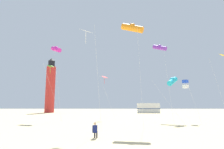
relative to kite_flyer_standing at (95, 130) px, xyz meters
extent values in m
cube|color=navy|center=(-0.01, -0.08, 0.07)|extent=(0.36, 0.26, 0.52)
sphere|color=#D8A87F|center=(-0.01, -0.08, 0.45)|extent=(0.20, 0.20, 0.20)
cylinder|color=#2D2D38|center=(0.09, 0.09, -0.17)|extent=(0.17, 0.37, 0.13)
cylinder|color=#2D2D38|center=(0.11, 0.25, -0.40)|extent=(0.11, 0.11, 0.42)
cylinder|color=#2D2D38|center=(-0.07, 0.11, -0.17)|extent=(0.17, 0.37, 0.13)
cylinder|color=#2D2D38|center=(-0.05, 0.27, -0.40)|extent=(0.11, 0.11, 0.42)
cylinder|color=silver|center=(0.35, 16.22, 2.92)|extent=(2.64, 1.17, 7.06)
cube|color=red|center=(-0.23, 17.53, 6.45)|extent=(1.22, 1.22, 0.40)
cylinder|color=red|center=(-0.23, 17.53, 5.80)|extent=(0.04, 0.04, 1.10)
cylinder|color=silver|center=(4.08, 4.78, 4.69)|extent=(0.66, 1.40, 10.60)
cylinder|color=orange|center=(3.39, 5.10, 9.99)|extent=(2.56, 1.68, 1.48)
sphere|color=orange|center=(3.39, 5.10, 10.14)|extent=(0.76, 0.76, 0.76)
cylinder|color=silver|center=(8.14, 9.71, 2.17)|extent=(3.27, 2.45, 5.57)
cylinder|color=#1EB2D1|center=(9.35, 11.33, 4.95)|extent=(2.05, 2.42, 1.48)
sphere|color=#1EB2D1|center=(9.35, 11.33, 5.10)|extent=(0.76, 0.76, 0.76)
cylinder|color=silver|center=(10.07, 15.89, 5.35)|extent=(1.66, 1.85, 11.93)
cylinder|color=purple|center=(9.15, 16.71, 11.32)|extent=(2.33, 2.19, 1.48)
sphere|color=purple|center=(9.15, 16.71, 11.47)|extent=(0.76, 0.76, 0.76)
cylinder|color=silver|center=(11.13, 3.16, 2.92)|extent=(0.58, 1.93, 7.07)
cylinder|color=silver|center=(-7.32, 12.64, 3.50)|extent=(2.58, 1.94, 8.24)
cube|color=#72D12D|center=(-8.29, 13.92, 7.62)|extent=(1.22, 1.22, 0.40)
cylinder|color=#72D12D|center=(-8.29, 13.92, 6.97)|extent=(0.04, 0.04, 1.10)
cylinder|color=silver|center=(11.97, 10.93, 2.01)|extent=(2.05, 1.33, 5.26)
cube|color=blue|center=(11.32, 11.95, 4.99)|extent=(0.82, 0.82, 0.44)
cube|color=white|center=(11.32, 11.95, 4.29)|extent=(0.82, 0.82, 0.44)
cylinder|color=silver|center=(-7.48, 15.21, 5.11)|extent=(1.33, 1.36, 11.45)
cylinder|color=#D826A5|center=(-8.15, 15.87, 10.84)|extent=(2.27, 2.25, 1.48)
sphere|color=#D826A5|center=(-8.15, 15.87, 10.99)|extent=(0.76, 0.76, 0.76)
cylinder|color=silver|center=(0.00, 2.00, 3.96)|extent=(0.55, 2.39, 9.16)
cube|color=white|center=(-1.19, 2.27, 8.54)|extent=(1.22, 1.22, 0.40)
cylinder|color=white|center=(-1.19, 2.27, 7.89)|extent=(0.04, 0.04, 1.10)
cylinder|color=red|center=(-18.10, 43.59, 6.39)|extent=(2.80, 2.80, 14.00)
cylinder|color=black|center=(-18.10, 43.59, 14.29)|extent=(2.00, 2.00, 1.80)
cone|color=black|center=(-18.10, 43.59, 15.69)|extent=(2.20, 2.20, 1.00)
cube|color=white|center=(11.41, 41.89, 0.79)|extent=(6.56, 2.78, 2.80)
cube|color=#4C608C|center=(11.41, 41.89, 0.65)|extent=(6.60, 2.82, 0.24)
camera|label=1|loc=(1.38, -14.42, 1.84)|focal=30.53mm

